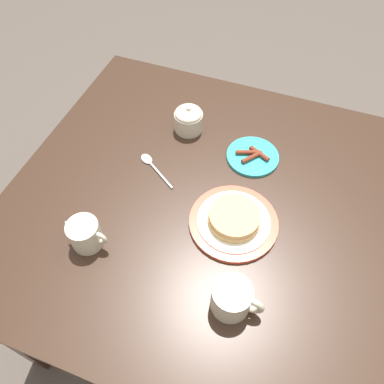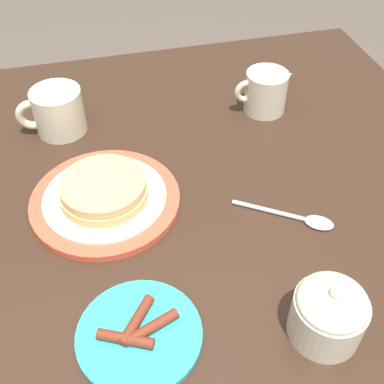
{
  "view_description": "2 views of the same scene",
  "coord_description": "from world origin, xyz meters",
  "px_view_note": "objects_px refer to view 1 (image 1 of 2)",
  "views": [
    {
      "loc": [
        0.03,
        -0.57,
        1.58
      ],
      "look_at": [
        -0.18,
        -0.01,
        0.75
      ],
      "focal_mm": 35.0,
      "sensor_mm": 36.0,
      "label": 1
    },
    {
      "loc": [
        -0.05,
        0.5,
        1.28
      ],
      "look_at": [
        -0.18,
        -0.01,
        0.75
      ],
      "focal_mm": 45.0,
      "sensor_mm": 36.0,
      "label": 2
    }
  ],
  "objects_px": {
    "sugar_bowl": "(188,119)",
    "spoon": "(151,164)",
    "side_plate_bacon": "(253,156)",
    "pancake_plate": "(234,220)",
    "creamer_pitcher": "(85,234)",
    "coffee_mug": "(233,298)"
  },
  "relations": [
    {
      "from": "sugar_bowl",
      "to": "spoon",
      "type": "bearing_deg",
      "value": -105.24
    },
    {
      "from": "side_plate_bacon",
      "to": "pancake_plate",
      "type": "bearing_deg",
      "value": -87.02
    },
    {
      "from": "creamer_pitcher",
      "to": "spoon",
      "type": "relative_size",
      "value": 0.83
    },
    {
      "from": "coffee_mug",
      "to": "spoon",
      "type": "distance_m",
      "value": 0.48
    },
    {
      "from": "pancake_plate",
      "to": "creamer_pitcher",
      "type": "distance_m",
      "value": 0.38
    },
    {
      "from": "creamer_pitcher",
      "to": "pancake_plate",
      "type": "bearing_deg",
      "value": 28.68
    },
    {
      "from": "pancake_plate",
      "to": "coffee_mug",
      "type": "height_order",
      "value": "coffee_mug"
    },
    {
      "from": "pancake_plate",
      "to": "side_plate_bacon",
      "type": "bearing_deg",
      "value": 92.98
    },
    {
      "from": "spoon",
      "to": "creamer_pitcher",
      "type": "bearing_deg",
      "value": -99.21
    },
    {
      "from": "sugar_bowl",
      "to": "spoon",
      "type": "distance_m",
      "value": 0.19
    },
    {
      "from": "coffee_mug",
      "to": "creamer_pitcher",
      "type": "height_order",
      "value": "creamer_pitcher"
    },
    {
      "from": "pancake_plate",
      "to": "side_plate_bacon",
      "type": "relative_size",
      "value": 1.5
    },
    {
      "from": "pancake_plate",
      "to": "spoon",
      "type": "xyz_separation_m",
      "value": [
        -0.29,
        0.11,
        -0.01
      ]
    },
    {
      "from": "side_plate_bacon",
      "to": "sugar_bowl",
      "type": "relative_size",
      "value": 1.72
    },
    {
      "from": "spoon",
      "to": "coffee_mug",
      "type": "bearing_deg",
      "value": -43.08
    },
    {
      "from": "side_plate_bacon",
      "to": "coffee_mug",
      "type": "relative_size",
      "value": 1.29
    },
    {
      "from": "side_plate_bacon",
      "to": "coffee_mug",
      "type": "distance_m",
      "value": 0.46
    },
    {
      "from": "coffee_mug",
      "to": "creamer_pitcher",
      "type": "relative_size",
      "value": 1.03
    },
    {
      "from": "pancake_plate",
      "to": "coffee_mug",
      "type": "bearing_deg",
      "value": -74.69
    },
    {
      "from": "side_plate_bacon",
      "to": "spoon",
      "type": "relative_size",
      "value": 1.11
    },
    {
      "from": "pancake_plate",
      "to": "sugar_bowl",
      "type": "relative_size",
      "value": 2.58
    },
    {
      "from": "coffee_mug",
      "to": "sugar_bowl",
      "type": "relative_size",
      "value": 1.33
    }
  ]
}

